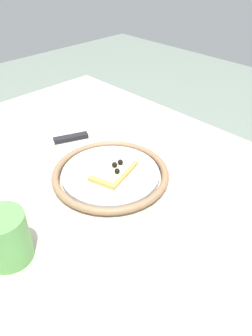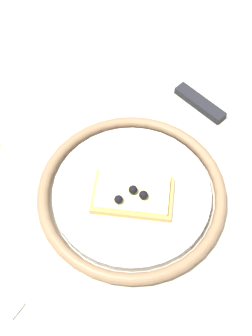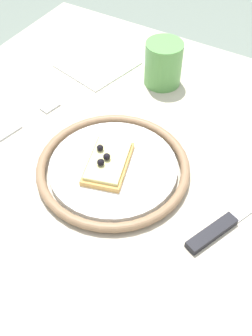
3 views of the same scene
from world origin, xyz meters
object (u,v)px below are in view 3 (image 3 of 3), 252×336
Objects in this scene: cup at (163,64)px; napkin at (97,64)px; dining_table at (150,200)px; plate at (113,168)px; fork at (17,127)px; pizza_slice_near at (108,162)px; knife at (227,222)px.

cup is 0.16m from napkin.
dining_table is 0.12m from plate.
fork is 1.42× the size of napkin.
cup is (-0.04, 0.27, 0.02)m from pizza_slice_near.
plate reaches higher than dining_table.
cup reaches higher than napkin.
plate reaches higher than knife.
fork is at bearing 178.73° from pizza_slice_near.
cup is (-0.04, 0.26, 0.04)m from plate.
napkin is (0.02, 0.25, 0.00)m from fork.
plate is at bearing -143.05° from dining_table.
knife is (0.20, -0.00, -0.00)m from plate.
plate is 0.27m from cup.
knife is 1.62× the size of napkin.
dining_table is 0.28m from cup.
fork is 0.25m from napkin.
knife is 1.14× the size of fork.
fork is (-0.26, -0.04, 0.09)m from dining_table.
napkin is (-0.19, 0.25, -0.01)m from plate.
plate is at bearing -80.68° from cup.
dining_table is at bearing 36.16° from pizza_slice_near.
pizza_slice_near is 0.20m from fork.
dining_table is 10.64× the size of cup.
plate is 0.21m from fork.
dining_table is 4.23× the size of knife.
knife is (0.15, -0.04, 0.09)m from dining_table.
plate is 1.28× the size of fork.
dining_table is at bearing 8.67° from fork.
knife is at bearing -16.10° from dining_table.
pizza_slice_near is 0.53× the size of knife.
knife reaches higher than napkin.
pizza_slice_near reaches higher than dining_table.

